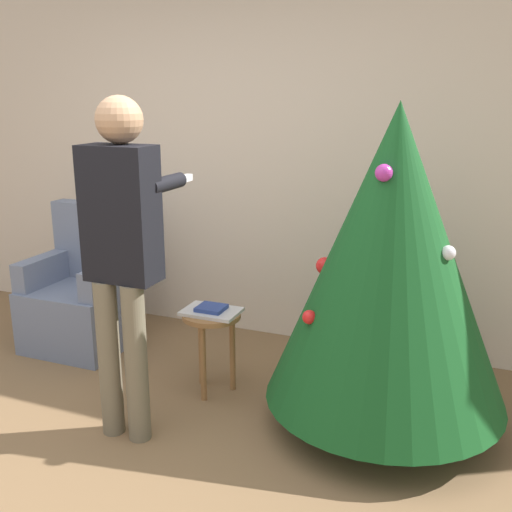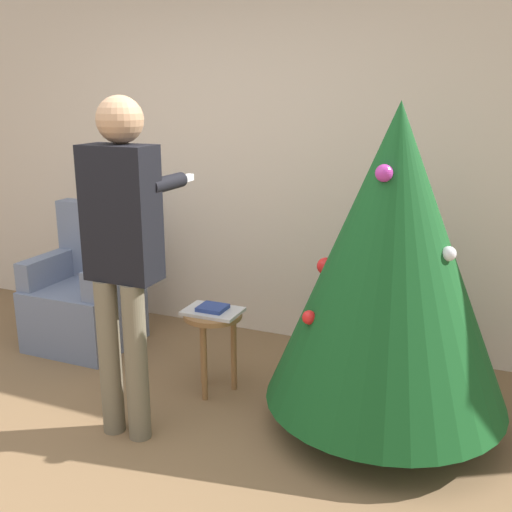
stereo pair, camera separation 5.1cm
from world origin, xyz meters
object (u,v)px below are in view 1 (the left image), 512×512
at_px(christmas_tree, 391,258).
at_px(armchair, 84,297).
at_px(side_stool, 212,328).
at_px(person_standing, 122,241).

xyz_separation_m(christmas_tree, armchair, (-2.24, 0.31, -0.61)).
distance_m(christmas_tree, side_stool, 1.19).
distance_m(person_standing, side_stool, 0.90).
relative_size(christmas_tree, person_standing, 0.99).
xyz_separation_m(person_standing, side_stool, (0.22, 0.57, -0.66)).
bearing_deg(armchair, person_standing, -42.01).
relative_size(armchair, side_stool, 1.98).
bearing_deg(side_stool, person_standing, -110.93).
bearing_deg(side_stool, armchair, 165.35).
bearing_deg(side_stool, christmas_tree, 0.31).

